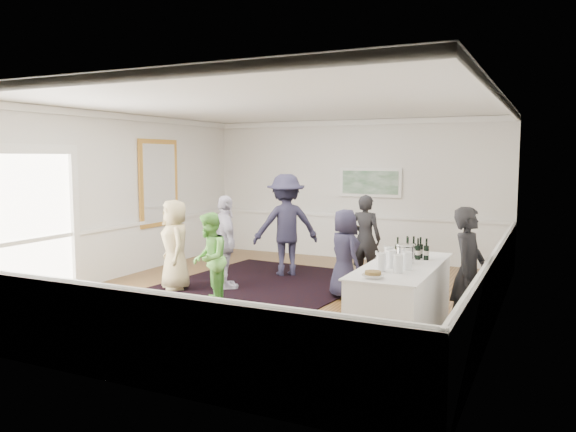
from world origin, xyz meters
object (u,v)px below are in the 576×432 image
at_px(guest_dark_a, 286,225).
at_px(ice_bucket, 405,254).
at_px(serving_table, 402,300).
at_px(nut_bowl, 373,275).
at_px(guest_lilac, 226,243).
at_px(guest_tan, 175,245).
at_px(guest_dark_b, 365,238).
at_px(guest_navy, 345,254).
at_px(guest_green, 209,259).
at_px(bartender, 468,271).

relative_size(guest_dark_a, ice_bucket, 7.77).
xyz_separation_m(serving_table, ice_bucket, (-0.00, 0.15, 0.59)).
bearing_deg(nut_bowl, guest_dark_a, 128.01).
bearing_deg(guest_lilac, nut_bowl, -168.36).
bearing_deg(guest_dark_a, nut_bowl, 89.89).
bearing_deg(ice_bucket, nut_bowl, -95.60).
relative_size(guest_tan, guest_dark_b, 0.97).
height_order(serving_table, ice_bucket, ice_bucket).
relative_size(guest_dark_a, guest_navy, 1.35).
bearing_deg(guest_green, guest_tan, -140.76).
xyz_separation_m(serving_table, guest_dark_b, (-1.44, 2.93, 0.35)).
relative_size(guest_dark_b, nut_bowl, 6.58).
distance_m(bartender, guest_green, 3.96).
bearing_deg(serving_table, guest_tan, 168.65).
relative_size(serving_table, nut_bowl, 9.39).
relative_size(serving_table, ice_bucket, 9.06).
height_order(guest_tan, ice_bucket, guest_tan).
xyz_separation_m(guest_tan, guest_green, (1.09, -0.56, -0.06)).
relative_size(bartender, guest_green, 1.15).
relative_size(guest_navy, nut_bowl, 5.95).
bearing_deg(guest_navy, guest_tan, 54.97).
relative_size(bartender, guest_dark_b, 1.03).
bearing_deg(guest_lilac, ice_bucket, -152.99).
distance_m(bartender, guest_tan, 5.06).
bearing_deg(guest_green, guest_lilac, 173.84).
bearing_deg(guest_tan, guest_dark_b, 77.32).
xyz_separation_m(guest_navy, nut_bowl, (1.26, -2.54, 0.25)).
height_order(ice_bucket, nut_bowl, ice_bucket).
distance_m(bartender, nut_bowl, 1.66).
height_order(serving_table, nut_bowl, nut_bowl).
relative_size(guest_tan, guest_green, 1.09).
bearing_deg(guest_dark_a, ice_bucket, 100.76).
distance_m(guest_tan, ice_bucket, 4.34).
xyz_separation_m(bartender, guest_dark_b, (-2.21, 2.47, -0.03)).
xyz_separation_m(guest_green, guest_dark_b, (1.75, 2.64, 0.09)).
distance_m(bartender, guest_navy, 2.42).
bearing_deg(guest_tan, guest_lilac, 69.36).
bearing_deg(guest_lilac, guest_green, 152.19).
bearing_deg(nut_bowl, guest_lilac, 146.72).
distance_m(serving_table, nut_bowl, 1.08).
bearing_deg(guest_tan, guest_dark_a, 98.38).
bearing_deg(nut_bowl, bartender, 57.87).
xyz_separation_m(guest_dark_a, guest_navy, (1.66, -1.20, -0.26)).
height_order(serving_table, guest_dark_a, guest_dark_a).
bearing_deg(guest_dark_b, guest_navy, 93.70).
xyz_separation_m(guest_dark_a, nut_bowl, (2.92, -3.73, -0.02)).
xyz_separation_m(guest_tan, guest_dark_a, (1.25, 1.93, 0.21)).
bearing_deg(guest_green, nut_bowl, 44.69).
height_order(bartender, guest_lilac, bartender).
bearing_deg(nut_bowl, guest_dark_b, 108.95).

